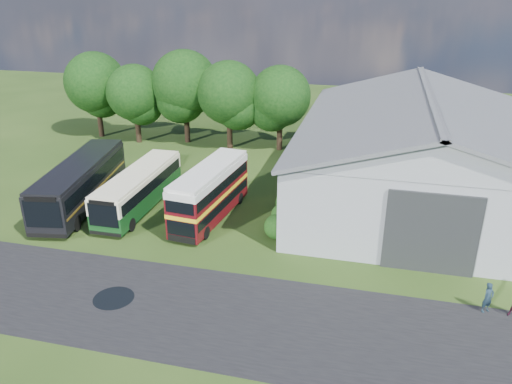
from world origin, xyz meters
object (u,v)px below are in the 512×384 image
(bus_maroon_double, at_px, (210,193))
(bus_green_single, at_px, (139,189))
(storage_shed, at_px, (423,144))
(bus_dark_single, at_px, (81,183))
(visitor_a, at_px, (488,298))

(bus_maroon_double, bearing_deg, bus_green_single, -178.13)
(storage_shed, distance_m, bus_maroon_double, 16.91)
(storage_shed, xyz_separation_m, bus_dark_single, (-24.85, -8.34, -2.37))
(bus_dark_single, bearing_deg, storage_shed, 8.85)
(storage_shed, bearing_deg, bus_green_single, -158.99)
(bus_maroon_double, bearing_deg, storage_shed, 35.37)
(bus_dark_single, distance_m, visitor_a, 28.53)
(bus_green_single, bearing_deg, bus_maroon_double, -4.44)
(storage_shed, bearing_deg, visitor_a, -79.74)
(visitor_a, bearing_deg, bus_dark_single, 129.27)
(storage_shed, xyz_separation_m, bus_green_single, (-20.33, -7.81, -2.62))
(bus_dark_single, bearing_deg, bus_green_single, -3.07)
(bus_green_single, relative_size, bus_maroon_double, 1.15)
(storage_shed, distance_m, bus_green_single, 21.94)
(bus_maroon_double, relative_size, visitor_a, 5.45)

